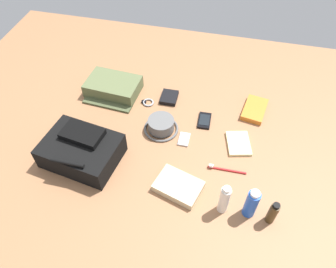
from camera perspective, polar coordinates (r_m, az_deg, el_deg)
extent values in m
cube|color=#90613F|center=(1.63, 0.00, -1.19)|extent=(2.64, 2.02, 0.02)
cube|color=black|center=(1.55, -15.18, -2.90)|extent=(0.38, 0.31, 0.11)
cube|color=black|center=(1.52, -15.07, 0.03)|extent=(0.20, 0.14, 0.03)
cylinder|color=black|center=(1.44, -17.59, -4.94)|extent=(0.15, 0.02, 0.02)
cube|color=#56603D|center=(1.86, -9.73, 8.36)|extent=(0.31, 0.22, 0.08)
cube|color=#454D30|center=(1.81, -10.72, 5.37)|extent=(0.28, 0.09, 0.01)
cylinder|color=#5B5B5B|center=(1.63, -1.26, 1.73)|extent=(0.13, 0.13, 0.06)
torus|color=#5B5B5B|center=(1.66, -1.24, 0.97)|extent=(0.18, 0.18, 0.01)
cylinder|color=#473319|center=(1.39, 18.13, -13.33)|extent=(0.04, 0.04, 0.12)
cylinder|color=black|center=(1.34, 18.80, -12.03)|extent=(0.03, 0.03, 0.01)
cylinder|color=blue|center=(1.37, 14.64, -11.99)|extent=(0.05, 0.05, 0.15)
cylinder|color=silver|center=(1.30, 15.34, -10.25)|extent=(0.04, 0.04, 0.01)
cylinder|color=white|center=(1.35, 9.99, -11.53)|extent=(0.04, 0.04, 0.15)
cylinder|color=white|center=(1.28, 10.49, -9.70)|extent=(0.03, 0.03, 0.01)
cube|color=orange|center=(1.80, 15.20, 4.25)|extent=(0.14, 0.20, 0.03)
cube|color=white|center=(1.80, 15.18, 4.17)|extent=(0.13, 0.20, 0.02)
cube|color=black|center=(1.70, 6.51, 2.39)|extent=(0.07, 0.11, 0.01)
cube|color=black|center=(1.70, 6.53, 2.55)|extent=(0.06, 0.08, 0.00)
cube|color=#B7B7BC|center=(1.61, 2.88, -0.94)|extent=(0.05, 0.08, 0.01)
cylinder|color=silver|center=(1.62, 2.99, -0.42)|extent=(0.03, 0.03, 0.00)
torus|color=#99999E|center=(1.79, -3.54, 5.64)|extent=(0.06, 0.06, 0.01)
cylinder|color=black|center=(1.80, -4.34, 5.76)|extent=(0.03, 0.03, 0.01)
cylinder|color=red|center=(1.52, 10.46, -6.33)|extent=(0.18, 0.01, 0.01)
cube|color=white|center=(1.51, 7.71, -5.64)|extent=(0.02, 0.01, 0.01)
cube|color=black|center=(1.81, 0.22, 6.56)|extent=(0.09, 0.11, 0.02)
cube|color=beige|center=(1.63, 12.47, -1.66)|extent=(0.14, 0.17, 0.02)
cube|color=#C6B289|center=(1.44, 1.87, -9.30)|extent=(0.23, 0.19, 0.04)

